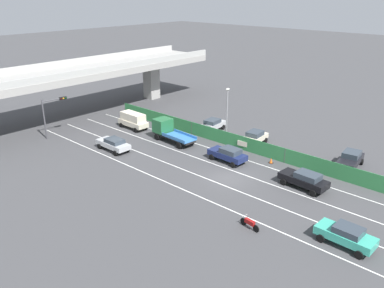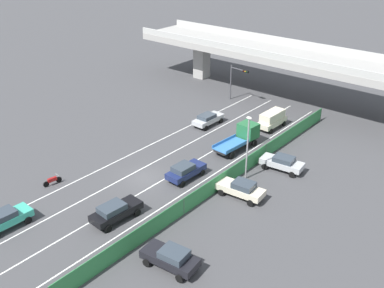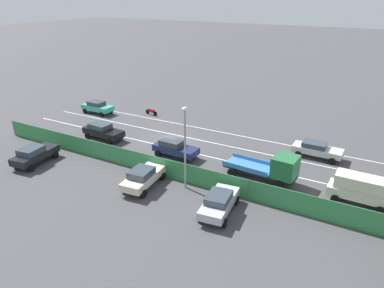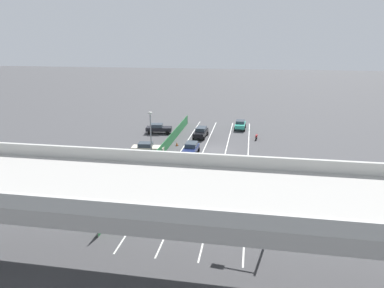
% 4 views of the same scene
% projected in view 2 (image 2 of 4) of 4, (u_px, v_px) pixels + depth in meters
% --- Properties ---
extents(ground_plane, '(300.00, 300.00, 0.00)m').
position_uv_depth(ground_plane, '(145.00, 178.00, 44.93)').
color(ground_plane, '#424244').
extents(lane_line_left_edge, '(0.14, 45.32, 0.01)m').
position_uv_depth(lane_line_left_edge, '(144.00, 148.00, 50.95)').
color(lane_line_left_edge, silver).
rests_on(lane_line_left_edge, ground).
extents(lane_line_mid_left, '(0.14, 45.32, 0.01)m').
position_uv_depth(lane_line_mid_left, '(165.00, 156.00, 49.06)').
color(lane_line_mid_left, silver).
rests_on(lane_line_mid_left, ground).
extents(lane_line_mid_right, '(0.14, 45.32, 0.01)m').
position_uv_depth(lane_line_mid_right, '(187.00, 166.00, 47.18)').
color(lane_line_mid_right, silver).
rests_on(lane_line_mid_right, ground).
extents(lane_line_right_edge, '(0.14, 45.32, 0.01)m').
position_uv_depth(lane_line_right_edge, '(212.00, 176.00, 45.29)').
color(lane_line_right_edge, silver).
rests_on(lane_line_right_edge, ground).
extents(elevated_overpass, '(50.81, 8.86, 7.78)m').
position_uv_depth(elevated_overpass, '(291.00, 59.00, 62.27)').
color(elevated_overpass, '#A09E99').
rests_on(elevated_overpass, ground).
extents(green_fence, '(0.10, 41.42, 1.70)m').
position_uv_depth(green_fence, '(229.00, 176.00, 43.65)').
color(green_fence, '#338447').
rests_on(green_fence, ground).
extents(car_sedan_navy, '(2.12, 4.46, 1.66)m').
position_uv_depth(car_sedan_navy, '(185.00, 171.00, 44.42)').
color(car_sedan_navy, navy).
rests_on(car_sedan_navy, ground).
extents(car_van_cream, '(2.05, 4.58, 2.19)m').
position_uv_depth(car_van_cream, '(272.00, 119.00, 55.41)').
color(car_van_cream, beige).
rests_on(car_van_cream, ground).
extents(car_sedan_silver, '(2.03, 4.60, 1.52)m').
position_uv_depth(car_sedan_silver, '(208.00, 119.00, 56.35)').
color(car_sedan_silver, '#B7BABC').
rests_on(car_sedan_silver, ground).
extents(car_sedan_black, '(2.24, 4.78, 1.66)m').
position_uv_depth(car_sedan_black, '(115.00, 211.00, 38.17)').
color(car_sedan_black, black).
rests_on(car_sedan_black, ground).
extents(car_taxi_teal, '(2.06, 4.31, 1.61)m').
position_uv_depth(car_taxi_teal, '(5.00, 218.00, 37.24)').
color(car_taxi_teal, teal).
rests_on(car_taxi_teal, ground).
extents(flatbed_truck_blue, '(2.65, 6.25, 2.55)m').
position_uv_depth(flatbed_truck_blue, '(243.00, 136.00, 50.78)').
color(flatbed_truck_blue, black).
rests_on(flatbed_truck_blue, ground).
extents(motorcycle, '(0.60, 1.94, 0.93)m').
position_uv_depth(motorcycle, '(52.00, 181.00, 43.58)').
color(motorcycle, black).
rests_on(motorcycle, ground).
extents(parked_sedan_dark, '(4.64, 2.49, 1.70)m').
position_uv_depth(parked_sedan_dark, '(171.00, 257.00, 32.86)').
color(parked_sedan_dark, black).
rests_on(parked_sedan_dark, ground).
extents(parked_sedan_cream, '(4.73, 2.36, 1.66)m').
position_uv_depth(parked_sedan_cream, '(241.00, 188.00, 41.45)').
color(parked_sedan_cream, beige).
rests_on(parked_sedan_cream, ground).
extents(parked_wagon_silver, '(4.64, 2.41, 1.59)m').
position_uv_depth(parked_wagon_silver, '(282.00, 162.00, 46.00)').
color(parked_wagon_silver, '#B2B5B7').
rests_on(parked_wagon_silver, ground).
extents(traffic_light, '(3.28, 0.71, 5.14)m').
position_uv_depth(traffic_light, '(237.00, 77.00, 62.78)').
color(traffic_light, '#47474C').
rests_on(traffic_light, ground).
extents(street_lamp, '(0.60, 0.36, 6.84)m').
position_uv_depth(street_lamp, '(248.00, 142.00, 42.95)').
color(street_lamp, gray).
rests_on(street_lamp, ground).
extents(traffic_cone, '(0.47, 0.47, 0.60)m').
position_uv_depth(traffic_cone, '(182.00, 202.00, 40.51)').
color(traffic_cone, orange).
rests_on(traffic_cone, ground).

